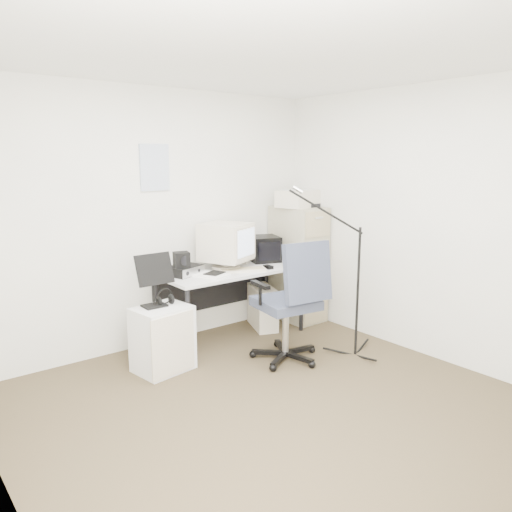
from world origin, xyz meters
TOP-DOWN VIEW (x-y plane):
  - floor at (0.00, 0.00)m, footprint 3.60×3.60m
  - ceiling at (0.00, 0.00)m, footprint 3.60×3.60m
  - wall_back at (0.00, 1.80)m, footprint 3.60×0.02m
  - wall_right at (1.80, 0.00)m, footprint 0.02×3.60m
  - wall_calendar at (-0.02, 1.79)m, footprint 0.30×0.02m
  - filing_cabinet at (1.58, 1.48)m, footprint 0.40×0.60m
  - printer at (1.58, 1.48)m, footprint 0.54×0.42m
  - desk at (0.63, 1.45)m, footprint 1.50×0.70m
  - crt_monitor at (0.59, 1.49)m, footprint 0.57×0.58m
  - crt_tv at (1.14, 1.55)m, footprint 0.39×0.40m
  - desk_speaker at (0.89, 1.58)m, footprint 0.10×0.10m
  - keyboard at (0.65, 1.29)m, footprint 0.49×0.33m
  - mouse at (0.93, 1.22)m, footprint 0.07×0.11m
  - radio_receiver at (0.12, 1.51)m, footprint 0.37×0.31m
  - radio_speaker at (0.07, 1.48)m, footprint 0.17×0.17m
  - papers at (0.28, 1.31)m, footprint 0.33×0.37m
  - pc_tower at (1.07, 1.49)m, footprint 0.38×0.53m
  - office_chair at (0.67, 0.66)m, footprint 0.74×0.74m
  - side_cart at (-0.33, 1.16)m, footprint 0.51×0.43m
  - music_stand at (-0.37, 1.21)m, footprint 0.35×0.22m
  - headphones at (-0.27, 1.20)m, footprint 0.20×0.20m
  - mic_stand at (1.28, 0.34)m, footprint 0.03×0.03m

SIDE VIEW (x-z plane):
  - floor at x=0.00m, z-range -0.01..0.00m
  - pc_tower at x=1.07m, z-range 0.00..0.45m
  - side_cart at x=-0.33m, z-range 0.00..0.57m
  - desk at x=0.63m, z-range 0.00..0.73m
  - office_chair at x=0.67m, z-range 0.00..1.13m
  - headphones at x=-0.27m, z-range 0.61..0.64m
  - filing_cabinet at x=1.58m, z-range 0.00..1.30m
  - papers at x=0.28m, z-range 0.73..0.75m
  - keyboard at x=0.65m, z-range 0.73..0.76m
  - mouse at x=0.93m, z-range 0.73..0.76m
  - radio_receiver at x=0.12m, z-range 0.73..0.82m
  - mic_stand at x=1.28m, z-range 0.00..1.60m
  - desk_speaker at x=0.89m, z-range 0.73..0.88m
  - music_stand at x=-0.37m, z-range 0.57..1.05m
  - crt_tv at x=1.14m, z-range 0.73..1.00m
  - radio_speaker at x=0.07m, z-range 0.82..0.96m
  - crt_monitor at x=0.59m, z-range 0.73..1.19m
  - wall_back at x=0.00m, z-range 0.00..2.50m
  - wall_right at x=1.80m, z-range 0.00..2.50m
  - printer at x=1.58m, z-range 1.30..1.48m
  - wall_calendar at x=-0.02m, z-range 1.53..1.97m
  - ceiling at x=0.00m, z-range 2.50..2.50m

